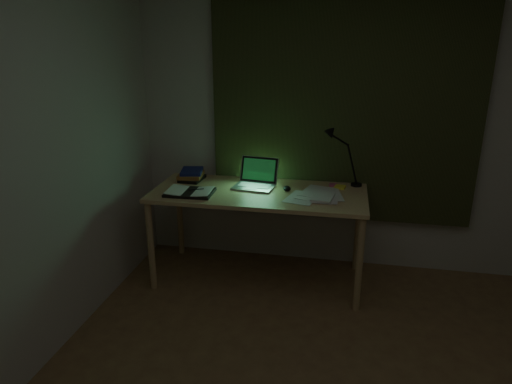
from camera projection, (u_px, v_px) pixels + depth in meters
wall_back at (342, 127)px, 3.85m from camera, size 3.50×0.00×2.50m
curtain at (344, 104)px, 3.75m from camera, size 2.20×0.06×2.00m
desk at (259, 236)px, 3.81m from camera, size 1.72×0.75×0.79m
laptop at (254, 174)px, 3.73m from camera, size 0.37×0.40×0.23m
open_textbook at (190, 192)px, 3.62m from camera, size 0.38×0.27×0.03m
book_stack at (191, 175)px, 3.97m from camera, size 0.22×0.26×0.09m
loose_papers at (316, 197)px, 3.53m from camera, size 0.46×0.47×0.02m
mouse at (287, 188)px, 3.70m from camera, size 0.08×0.11×0.04m
sticky_yellow at (340, 187)px, 3.77m from camera, size 0.10×0.10×0.02m
sticky_pink at (333, 185)px, 3.82m from camera, size 0.07×0.07×0.01m
desk_lamp at (358, 157)px, 3.75m from camera, size 0.38×0.32×0.49m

